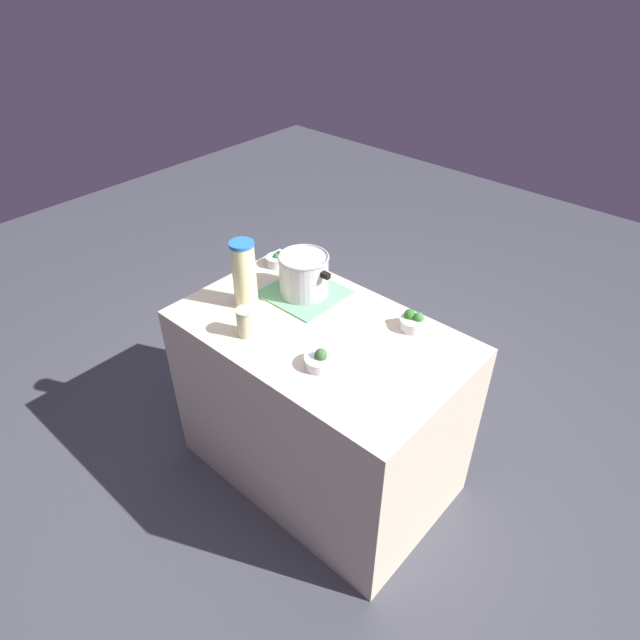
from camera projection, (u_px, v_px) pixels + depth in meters
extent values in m
plane|color=#42444E|center=(320.00, 466.00, 2.81)|extent=(8.00, 8.00, 0.00)
cube|color=beige|center=(320.00, 405.00, 2.55)|extent=(1.23, 0.75, 0.88)
cube|color=#6DBA7F|center=(304.00, 293.00, 2.50)|extent=(0.33, 0.32, 0.01)
cylinder|color=#B7B7BC|center=(304.00, 275.00, 2.44)|extent=(0.22, 0.22, 0.18)
torus|color=#99999E|center=(303.00, 257.00, 2.39)|extent=(0.23, 0.23, 0.01)
cube|color=black|center=(283.00, 255.00, 2.48)|extent=(0.04, 0.02, 0.02)
cube|color=black|center=(325.00, 275.00, 2.34)|extent=(0.04, 0.02, 0.02)
cylinder|color=#F2EEA4|center=(244.00, 276.00, 2.35)|extent=(0.10, 0.10, 0.29)
cylinder|color=blue|center=(241.00, 244.00, 2.26)|extent=(0.11, 0.11, 0.02)
ellipsoid|color=yellow|center=(247.00, 274.00, 2.33)|extent=(0.04, 0.04, 0.01)
cylinder|color=beige|center=(246.00, 323.00, 2.23)|extent=(0.08, 0.08, 0.11)
cylinder|color=#B2AD99|center=(245.00, 311.00, 2.19)|extent=(0.08, 0.08, 0.01)
cylinder|color=silver|center=(413.00, 324.00, 2.28)|extent=(0.11, 0.11, 0.05)
ellipsoid|color=#2F6D25|center=(410.00, 315.00, 2.28)|extent=(0.05, 0.05, 0.06)
ellipsoid|color=#397B31|center=(419.00, 318.00, 2.26)|extent=(0.04, 0.04, 0.05)
cylinder|color=silver|center=(320.00, 361.00, 2.09)|extent=(0.12, 0.12, 0.04)
ellipsoid|color=#256531|center=(320.00, 357.00, 2.08)|extent=(0.05, 0.05, 0.05)
ellipsoid|color=#3B6535|center=(321.00, 355.00, 2.08)|extent=(0.05, 0.05, 0.06)
cylinder|color=silver|center=(277.00, 261.00, 2.69)|extent=(0.11, 0.11, 0.05)
ellipsoid|color=#2D6E22|center=(279.00, 255.00, 2.69)|extent=(0.04, 0.04, 0.05)
ellipsoid|color=#267C2F|center=(277.00, 258.00, 2.68)|extent=(0.04, 0.04, 0.04)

